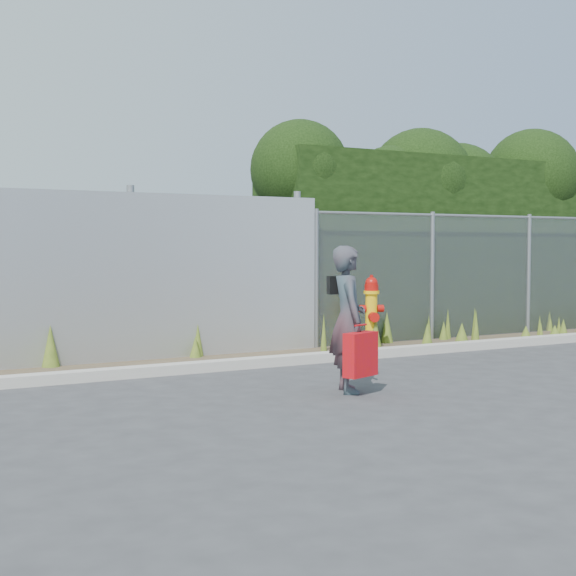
{
  "coord_description": "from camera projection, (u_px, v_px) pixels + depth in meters",
  "views": [
    {
      "loc": [
        -4.95,
        -7.06,
        1.51
      ],
      "look_at": [
        -0.3,
        1.4,
        1.0
      ],
      "focal_mm": 50.0,
      "sensor_mm": 36.0,
      "label": 1
    }
  ],
  "objects": [
    {
      "name": "weed_strip",
      "position": [
        308.0,
        345.0,
        11.15
      ],
      "size": [
        16.0,
        1.31,
        0.55
      ],
      "color": "#4B3C2B",
      "rests_on": "ground"
    },
    {
      "name": "hedge",
      "position": [
        449.0,
        218.0,
        14.15
      ],
      "size": [
        7.67,
        1.92,
        3.69
      ],
      "color": "black",
      "rests_on": "ground"
    },
    {
      "name": "chainlink_fence",
      "position": [
        482.0,
        275.0,
        13.26
      ],
      "size": [
        6.5,
        0.07,
        2.05
      ],
      "color": "gray",
      "rests_on": "ground"
    },
    {
      "name": "red_tote_bag",
      "position": [
        361.0,
        354.0,
        8.03
      ],
      "size": [
        0.4,
        0.15,
        0.52
      ],
      "rotation": [
        0.0,
        0.0,
        0.34
      ],
      "color": "red"
    },
    {
      "name": "fire_hydrant",
      "position": [
        372.0,
        313.0,
        11.72
      ],
      "size": [
        0.36,
        0.32,
        1.08
      ],
      "rotation": [
        0.0,
        0.0,
        -0.35
      ],
      "color": "yellow",
      "rests_on": "ground"
    },
    {
      "name": "ground",
      "position": [
        375.0,
        386.0,
        8.64
      ],
      "size": [
        80.0,
        80.0,
        0.0
      ],
      "primitive_type": "plane",
      "color": "#38373A",
      "rests_on": "ground"
    },
    {
      "name": "corrugated_fence",
      "position": [
        10.0,
        280.0,
        9.65
      ],
      "size": [
        8.5,
        0.21,
        2.3
      ],
      "color": "#ADAFB4",
      "rests_on": "ground"
    },
    {
      "name": "curb",
      "position": [
        293.0,
        360.0,
        10.21
      ],
      "size": [
        16.0,
        0.22,
        0.12
      ],
      "primitive_type": "cube",
      "color": "#ACA59B",
      "rests_on": "ground"
    },
    {
      "name": "black_shoulder_bag",
      "position": [
        340.0,
        285.0,
        8.31
      ],
      "size": [
        0.25,
        0.1,
        0.19
      ],
      "rotation": [
        0.0,
        0.0,
        -0.22
      ],
      "color": "black"
    },
    {
      "name": "woman",
      "position": [
        348.0,
        319.0,
        8.24
      ],
      "size": [
        0.52,
        0.64,
        1.51
      ],
      "primitive_type": "imported",
      "rotation": [
        0.0,
        0.0,
        1.24
      ],
      "color": "#105F6A",
      "rests_on": "ground"
    }
  ]
}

